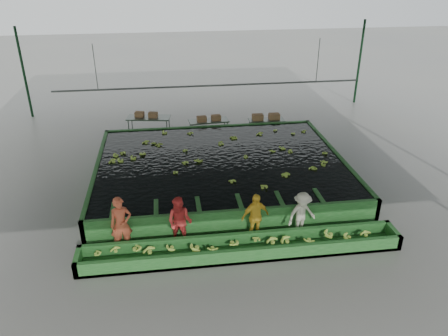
{
  "coord_description": "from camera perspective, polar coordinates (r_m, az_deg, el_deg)",
  "views": [
    {
      "loc": [
        -2.08,
        -14.42,
        8.41
      ],
      "look_at": [
        0.0,
        0.5,
        1.0
      ],
      "focal_mm": 35.0,
      "sensor_mm": 36.0,
      "label": 1
    }
  ],
  "objects": [
    {
      "name": "box_stack_right",
      "position": [
        22.44,
        5.48,
        6.31
      ],
      "size": [
        1.4,
        0.4,
        0.3
      ],
      "primitive_type": null,
      "rotation": [
        0.0,
        0.0,
        0.01
      ],
      "color": "olive",
      "rests_on": "packing_table_right"
    },
    {
      "name": "sorting_trough",
      "position": [
        13.71,
        2.41,
        -10.36
      ],
      "size": [
        10.0,
        1.0,
        0.5
      ],
      "primitive_type": null,
      "color": "#286528",
      "rests_on": "ground"
    },
    {
      "name": "rail_hanger_right",
      "position": [
        21.13,
        12.17,
        13.59
      ],
      "size": [
        0.04,
        0.04,
        2.0
      ],
      "primitive_type": "cylinder",
      "color": "#59605B",
      "rests_on": "shed_roof"
    },
    {
      "name": "shed_roof",
      "position": [
        14.96,
        0.27,
        13.02
      ],
      "size": [
        20.0,
        22.0,
        0.04
      ],
      "primitive_type": "cube",
      "color": "gray",
      "rests_on": "shed_posts"
    },
    {
      "name": "worker_b",
      "position": [
        13.86,
        -5.79,
        -7.01
      ],
      "size": [
        1.01,
        0.91,
        1.7
      ],
      "primitive_type": "imported",
      "rotation": [
        0.0,
        0.0,
        -0.39
      ],
      "color": "red",
      "rests_on": "ground"
    },
    {
      "name": "packing_table_left",
      "position": [
        22.73,
        -9.74,
        5.42
      ],
      "size": [
        2.27,
        1.21,
        0.98
      ],
      "primitive_type": null,
      "rotation": [
        0.0,
        0.0,
        -0.17
      ],
      "color": "#59605B",
      "rests_on": "ground"
    },
    {
      "name": "cableway_rail",
      "position": [
        20.26,
        -1.79,
        10.7
      ],
      "size": [
        0.08,
        0.08,
        14.0
      ],
      "primitive_type": "cylinder",
      "color": "#59605B",
      "rests_on": "shed_roof"
    },
    {
      "name": "ground",
      "position": [
        16.82,
        0.24,
        -3.8
      ],
      "size": [
        80.0,
        80.0,
        0.0
      ],
      "primitive_type": "plane",
      "color": "slate",
      "rests_on": "ground"
    },
    {
      "name": "box_stack_mid",
      "position": [
        21.96,
        -1.98,
        6.19
      ],
      "size": [
        1.22,
        0.46,
        0.26
      ],
      "primitive_type": null,
      "rotation": [
        0.0,
        0.0,
        0.11
      ],
      "color": "olive",
      "rests_on": "packing_table_mid"
    },
    {
      "name": "worker_a",
      "position": [
        13.91,
        -13.28,
        -7.17
      ],
      "size": [
        0.76,
        0.59,
        1.84
      ],
      "primitive_type": "imported",
      "rotation": [
        0.0,
        0.0,
        0.24
      ],
      "color": "#CB5534",
      "rests_on": "ground"
    },
    {
      "name": "worker_c",
      "position": [
        14.12,
        4.08,
        -6.37
      ],
      "size": [
        1.04,
        0.66,
        1.65
      ],
      "primitive_type": "imported",
      "rotation": [
        0.0,
        0.0,
        0.29
      ],
      "color": "yellow",
      "rests_on": "ground"
    },
    {
      "name": "trough_bananas",
      "position": [
        13.62,
        2.42,
        -9.85
      ],
      "size": [
        9.3,
        0.62,
        0.12
      ],
      "primitive_type": null,
      "color": "#A2CD43",
      "rests_on": "sorting_trough"
    },
    {
      "name": "box_stack_left",
      "position": [
        22.6,
        -10.1,
        6.6
      ],
      "size": [
        1.19,
        0.59,
        0.25
      ],
      "primitive_type": null,
      "rotation": [
        0.0,
        0.0,
        -0.25
      ],
      "color": "olive",
      "rests_on": "packing_table_left"
    },
    {
      "name": "tank_water",
      "position": [
        17.74,
        -0.45,
        0.98
      ],
      "size": [
        9.7,
        7.7,
        0.0
      ],
      "primitive_type": "cube",
      "color": "black",
      "rests_on": "flotation_tank"
    },
    {
      "name": "packing_table_mid",
      "position": [
        22.19,
        -2.0,
        5.16
      ],
      "size": [
        2.04,
        0.96,
        0.9
      ],
      "primitive_type": null,
      "rotation": [
        0.0,
        0.0,
        0.09
      ],
      "color": "#59605B",
      "rests_on": "ground"
    },
    {
      "name": "flotation_tank",
      "position": [
        17.92,
        -0.44,
        -0.18
      ],
      "size": [
        10.0,
        8.0,
        0.9
      ],
      "primitive_type": null,
      "color": "#286528",
      "rests_on": "ground"
    },
    {
      "name": "shed_posts",
      "position": [
        15.72,
        0.25,
        4.11
      ],
      "size": [
        20.0,
        22.0,
        5.0
      ],
      "primitive_type": null,
      "color": "black",
      "rests_on": "ground"
    },
    {
      "name": "rail_hanger_left",
      "position": [
        20.12,
        -16.48,
        12.5
      ],
      "size": [
        0.04,
        0.04,
        2.0
      ],
      "primitive_type": "cylinder",
      "color": "#59605B",
      "rests_on": "shed_roof"
    },
    {
      "name": "packing_table_right",
      "position": [
        22.62,
        5.52,
        5.36
      ],
      "size": [
        1.82,
        0.77,
        0.82
      ],
      "primitive_type": null,
      "rotation": [
        0.0,
        0.0,
        -0.03
      ],
      "color": "#59605B",
      "rests_on": "ground"
    },
    {
      "name": "worker_d",
      "position": [
        14.51,
        10.12,
        -5.96
      ],
      "size": [
        1.14,
        0.85,
        1.57
      ],
      "primitive_type": "imported",
      "rotation": [
        0.0,
        0.0,
        0.29
      ],
      "color": "beige",
      "rests_on": "ground"
    },
    {
      "name": "floating_bananas",
      "position": [
        18.46,
        -0.77,
        2.02
      ],
      "size": [
        9.49,
        6.47,
        0.13
      ],
      "primitive_type": null,
      "color": "#A2CD43",
      "rests_on": "tank_water"
    }
  ]
}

